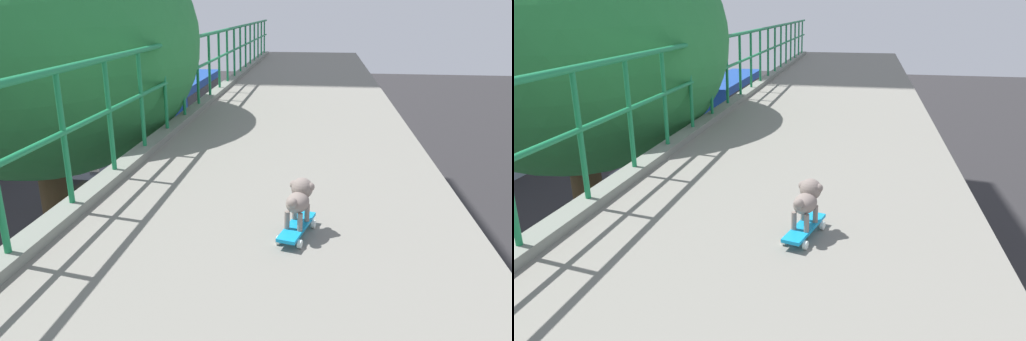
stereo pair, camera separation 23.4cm
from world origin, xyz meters
The scene contains 7 objects.
car_green_fifth centered at (-4.27, 11.44, 0.70)m, with size 1.84×4.23×1.47m.
car_yellow_cab_sixth centered at (-7.55, 15.70, 0.65)m, with size 1.75×4.18×1.50m.
car_blue_seventh centered at (-4.07, 19.14, 0.72)m, with size 1.71×3.91×1.44m.
city_bus centered at (-7.88, 32.27, 1.71)m, with size 2.67×10.65×2.99m.
roadside_tree_mid centered at (-2.35, 4.44, 7.36)m, with size 4.61×4.61×9.33m.
toy_skateboard centered at (1.51, 1.03, 6.44)m, with size 0.27×0.53×0.08m.
small_dog centered at (1.52, 1.07, 6.65)m, with size 0.21×0.35×0.31m.
Camera 2 is at (1.86, -2.00, 7.90)m, focal length 33.80 mm.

